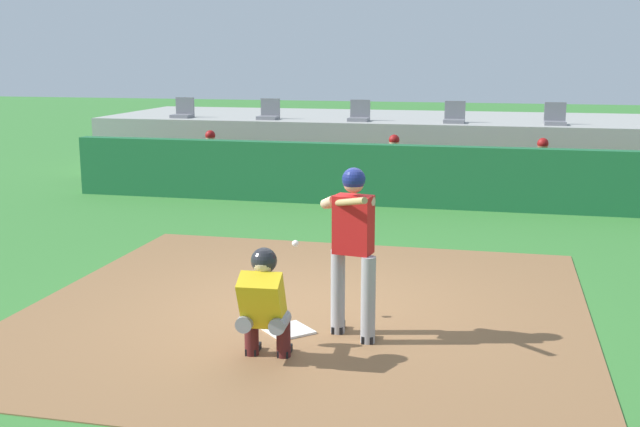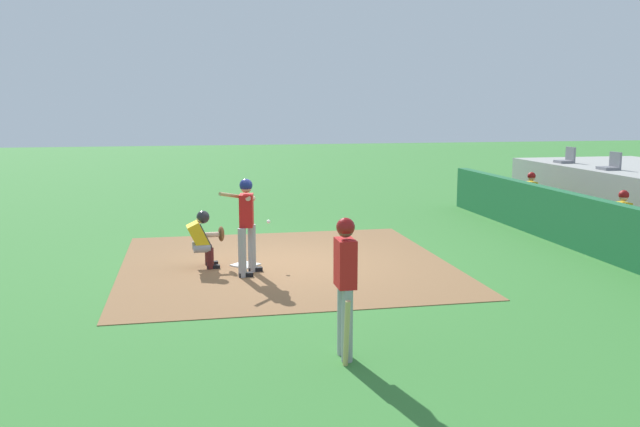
# 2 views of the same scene
# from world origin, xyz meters

# --- Properties ---
(ground_plane) EXTENTS (80.00, 80.00, 0.00)m
(ground_plane) POSITION_xyz_m (0.00, 0.00, 0.00)
(ground_plane) COLOR #387A33
(dirt_infield) EXTENTS (6.40, 6.40, 0.01)m
(dirt_infield) POSITION_xyz_m (0.00, 0.00, 0.01)
(dirt_infield) COLOR olive
(dirt_infield) RESTS_ON ground
(home_plate) EXTENTS (0.62, 0.62, 0.02)m
(home_plate) POSITION_xyz_m (0.00, -0.80, 0.02)
(home_plate) COLOR white
(home_plate) RESTS_ON dirt_infield
(batter_at_plate) EXTENTS (0.64, 0.81, 1.80)m
(batter_at_plate) POSITION_xyz_m (0.69, -0.82, 1.04)
(batter_at_plate) COLOR #99999E
(batter_at_plate) RESTS_ON ground
(catcher_crouched) EXTENTS (0.50, 1.64, 1.13)m
(catcher_crouched) POSITION_xyz_m (-0.02, -1.59, 0.61)
(catcher_crouched) COLOR gray
(catcher_crouched) RESTS_ON ground
(dugout_wall) EXTENTS (13.00, 0.30, 1.20)m
(dugout_wall) POSITION_xyz_m (0.00, 6.50, 0.60)
(dugout_wall) COLOR #1E6638
(dugout_wall) RESTS_ON ground
(dugout_bench) EXTENTS (11.80, 0.44, 0.45)m
(dugout_bench) POSITION_xyz_m (0.00, 7.50, 0.23)
(dugout_bench) COLOR olive
(dugout_bench) RESTS_ON ground
(dugout_player_0) EXTENTS (0.49, 0.70, 1.30)m
(dugout_player_0) POSITION_xyz_m (-4.00, 7.34, 0.67)
(dugout_player_0) COLOR #939399
(dugout_player_0) RESTS_ON ground
(dugout_player_1) EXTENTS (0.49, 0.70, 1.30)m
(dugout_player_1) POSITION_xyz_m (-0.01, 7.34, 0.67)
(dugout_player_1) COLOR #939399
(dugout_player_1) RESTS_ON ground
(dugout_player_2) EXTENTS (0.49, 0.70, 1.30)m
(dugout_player_2) POSITION_xyz_m (2.93, 7.34, 0.67)
(dugout_player_2) COLOR #939399
(dugout_player_2) RESTS_ON ground
(stands_platform) EXTENTS (15.00, 4.40, 1.40)m
(stands_platform) POSITION_xyz_m (0.00, 10.90, 0.70)
(stands_platform) COLOR #9E9E99
(stands_platform) RESTS_ON ground
(stadium_seat_0) EXTENTS (0.46, 0.46, 0.48)m
(stadium_seat_0) POSITION_xyz_m (-5.42, 9.38, 1.53)
(stadium_seat_0) COLOR slate
(stadium_seat_0) RESTS_ON stands_platform
(stadium_seat_1) EXTENTS (0.46, 0.46, 0.48)m
(stadium_seat_1) POSITION_xyz_m (-3.25, 9.38, 1.53)
(stadium_seat_1) COLOR slate
(stadium_seat_1) RESTS_ON stands_platform
(stadium_seat_2) EXTENTS (0.46, 0.46, 0.48)m
(stadium_seat_2) POSITION_xyz_m (-1.08, 9.38, 1.53)
(stadium_seat_2) COLOR slate
(stadium_seat_2) RESTS_ON stands_platform
(stadium_seat_3) EXTENTS (0.46, 0.46, 0.48)m
(stadium_seat_3) POSITION_xyz_m (1.08, 9.38, 1.53)
(stadium_seat_3) COLOR slate
(stadium_seat_3) RESTS_ON stands_platform
(stadium_seat_4) EXTENTS (0.46, 0.46, 0.48)m
(stadium_seat_4) POSITION_xyz_m (3.25, 9.38, 1.53)
(stadium_seat_4) COLOR slate
(stadium_seat_4) RESTS_ON stands_platform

